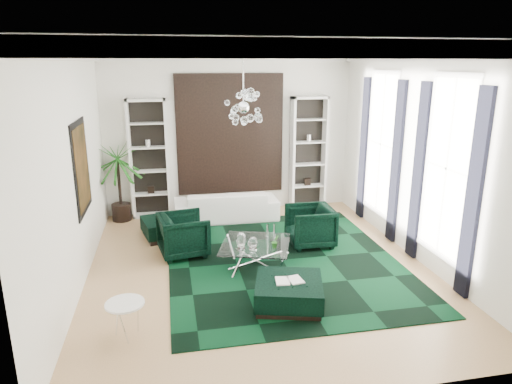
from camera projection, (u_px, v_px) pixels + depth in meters
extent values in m
cube|color=tan|center=(258.00, 267.00, 8.32)|extent=(6.00, 7.00, 0.02)
cube|color=white|center=(259.00, 48.00, 7.28)|extent=(6.00, 7.00, 0.02)
cube|color=white|center=(230.00, 134.00, 11.11)|extent=(6.00, 0.02, 3.80)
cube|color=white|center=(329.00, 240.00, 4.48)|extent=(6.00, 0.02, 3.80)
cube|color=white|center=(73.00, 172.00, 7.24)|extent=(0.02, 7.00, 3.80)
cube|color=white|center=(419.00, 158.00, 8.36)|extent=(0.02, 7.00, 3.80)
cylinder|color=white|center=(255.00, 51.00, 7.57)|extent=(0.90, 0.90, 0.05)
cube|color=black|center=(230.00, 135.00, 11.06)|extent=(2.50, 0.06, 2.80)
cube|color=black|center=(82.00, 167.00, 7.82)|extent=(0.04, 1.30, 1.60)
cube|color=white|center=(447.00, 169.00, 7.50)|extent=(0.03, 1.10, 2.90)
cube|color=black|center=(474.00, 196.00, 6.83)|extent=(0.07, 0.30, 3.25)
cube|color=black|center=(418.00, 173.00, 8.30)|extent=(0.07, 0.30, 3.25)
cube|color=white|center=(381.00, 144.00, 9.77)|extent=(0.03, 1.10, 2.90)
cube|color=black|center=(396.00, 163.00, 9.09)|extent=(0.07, 0.30, 3.25)
cube|color=black|center=(364.00, 149.00, 10.57)|extent=(0.07, 0.30, 3.25)
cube|color=black|center=(282.00, 260.00, 8.55)|extent=(4.20, 5.00, 0.02)
imported|color=white|center=(226.00, 205.00, 10.73)|extent=(2.40, 0.94, 0.70)
imported|color=black|center=(184.00, 235.00, 8.72)|extent=(1.03, 1.01, 0.81)
imported|color=black|center=(310.00, 226.00, 9.19)|extent=(0.91, 0.88, 0.81)
cube|color=black|center=(166.00, 228.00, 9.69)|extent=(1.08, 1.08, 0.40)
cube|color=black|center=(289.00, 293.00, 6.94)|extent=(1.23, 1.23, 0.40)
cube|color=white|center=(289.00, 280.00, 6.89)|extent=(0.42, 0.28, 0.03)
cylinder|color=white|center=(126.00, 320.00, 6.11)|extent=(0.66, 0.66, 0.50)
imported|color=#1B5E17|center=(275.00, 241.00, 8.07)|extent=(0.16, 0.14, 0.24)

